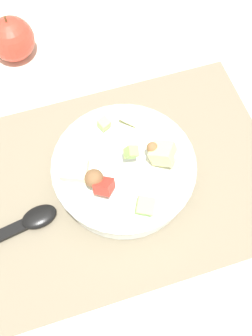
% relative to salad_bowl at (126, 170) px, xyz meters
% --- Properties ---
extents(ground_plane, '(2.40, 2.40, 0.00)m').
position_rel_salad_bowl_xyz_m(ground_plane, '(0.00, -0.00, -0.04)').
color(ground_plane, silver).
extents(placemat, '(0.50, 0.37, 0.01)m').
position_rel_salad_bowl_xyz_m(placemat, '(0.00, -0.00, -0.04)').
color(placemat, '#756B56').
rests_on(placemat, ground_plane).
extents(salad_bowl, '(0.22, 0.22, 0.10)m').
position_rel_salad_bowl_xyz_m(salad_bowl, '(0.00, 0.00, 0.00)').
color(salad_bowl, white).
rests_on(salad_bowl, placemat).
extents(serving_spoon, '(0.20, 0.06, 0.01)m').
position_rel_salad_bowl_xyz_m(serving_spoon, '(0.18, 0.03, -0.03)').
color(serving_spoon, black).
rests_on(serving_spoon, placemat).
extents(whole_apple, '(0.08, 0.08, 0.10)m').
position_rel_salad_bowl_xyz_m(whole_apple, '(0.12, -0.32, 0.00)').
color(whole_apple, '#BC3828').
rests_on(whole_apple, ground_plane).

